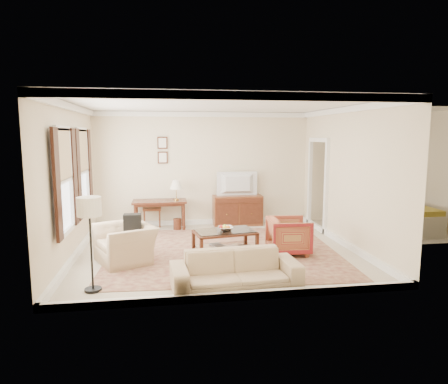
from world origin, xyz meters
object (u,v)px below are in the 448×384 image
object	(u,v)px
writing_desk	(160,205)
club_armchair	(125,237)
sofa	(236,264)
striped_armchair	(289,234)
tv	(238,176)
sideboard	(237,210)
coffee_table	(225,236)

from	to	relation	value
writing_desk	club_armchair	bearing A→B (deg)	-103.54
club_armchair	sofa	xyz separation A→B (m)	(1.77, -1.58, -0.08)
striped_armchair	sofa	xyz separation A→B (m)	(-1.35, -1.61, -0.02)
writing_desk	tv	xyz separation A→B (m)	(1.99, 0.14, 0.67)
tv	sofa	xyz separation A→B (m)	(-0.83, -4.24, -0.89)
sofa	club_armchair	bearing A→B (deg)	134.63
writing_desk	club_armchair	distance (m)	2.60
striped_armchair	sofa	world-z (taller)	striped_armchair
sideboard	sofa	bearing A→B (deg)	-101.00
sideboard	striped_armchair	world-z (taller)	striped_armchair
tv	club_armchair	world-z (taller)	tv
sideboard	sofa	xyz separation A→B (m)	(-0.83, -4.26, -0.01)
tv	club_armchair	size ratio (longest dim) A/B	0.95
striped_armchair	sofa	bearing A→B (deg)	143.82
sideboard	coffee_table	xyz separation A→B (m)	(-0.73, -2.54, -0.01)
striped_armchair	sofa	distance (m)	2.10
tv	sofa	distance (m)	4.41
writing_desk	striped_armchair	distance (m)	3.55
sofa	striped_armchair	bearing A→B (deg)	46.37
coffee_table	club_armchair	distance (m)	1.87
tv	coffee_table	size ratio (longest dim) A/B	0.80
tv	coffee_table	xyz separation A→B (m)	(-0.73, -2.52, -0.89)
striped_armchair	club_armchair	bearing A→B (deg)	94.43
club_armchair	tv	bearing A→B (deg)	110.94
sofa	writing_desk	bearing A→B (deg)	102.21
striped_armchair	sideboard	bearing A→B (deg)	15.10
writing_desk	sideboard	xyz separation A→B (m)	(1.99, 0.16, -0.22)
club_armchair	sofa	world-z (taller)	club_armchair
striped_armchair	club_armchair	xyz separation A→B (m)	(-3.12, -0.03, 0.06)
tv	club_armchair	xyz separation A→B (m)	(-2.59, -2.66, -0.81)
striped_armchair	sofa	size ratio (longest dim) A/B	0.41
coffee_table	sideboard	bearing A→B (deg)	74.03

